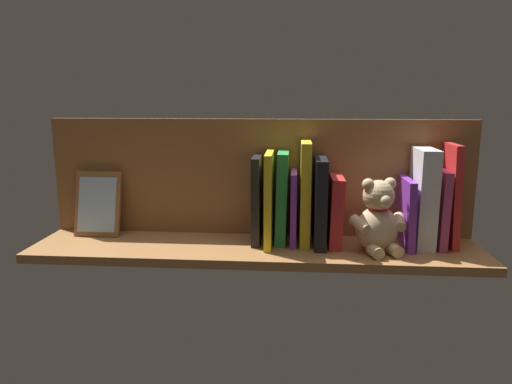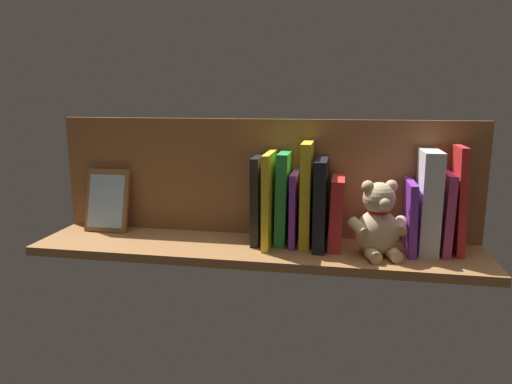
{
  "view_description": "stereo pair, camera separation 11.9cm",
  "coord_description": "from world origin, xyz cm",
  "views": [
    {
      "loc": [
        -9.43,
        116.33,
        37.63
      ],
      "look_at": [
        0.0,
        0.0,
        13.79
      ],
      "focal_mm": 33.39,
      "sensor_mm": 36.0,
      "label": 1
    },
    {
      "loc": [
        -21.23,
        114.77,
        37.63
      ],
      "look_at": [
        0.0,
        0.0,
        13.79
      ],
      "focal_mm": 33.39,
      "sensor_mm": 36.0,
      "label": 2
    }
  ],
  "objects": [
    {
      "name": "teddy_bear",
      "position": [
        -29.91,
        2.62,
        8.0
      ],
      "size": [
        14.12,
        13.62,
        18.18
      ],
      "rotation": [
        0.0,
        0.0,
        0.3
      ],
      "color": "#D1B284",
      "rests_on": "ground_plane"
    },
    {
      "name": "book_4",
      "position": [
        -16.07,
        -1.82,
        11.16
      ],
      "size": [
        2.95,
        14.79,
        22.32
      ],
      "primitive_type": "cube",
      "color": "black",
      "rests_on": "ground_plane"
    },
    {
      "name": "ground_plane",
      "position": [
        0.0,
        0.0,
        -1.1
      ],
      "size": [
        113.77,
        25.23,
        2.2
      ],
      "primitive_type": "cube",
      "color": "#9E6B3D"
    },
    {
      "name": "book_6",
      "position": [
        -9.43,
        -2.91,
        9.32
      ],
      "size": [
        1.51,
        12.6,
        18.64
      ],
      "primitive_type": "cube",
      "color": "purple",
      "rests_on": "ground_plane"
    },
    {
      "name": "dictionary_thick_white",
      "position": [
        -41.77,
        -2.85,
        12.38
      ],
      "size": [
        4.54,
        12.53,
        24.75
      ],
      "primitive_type": "cube",
      "color": "silver",
      "rests_on": "ground_plane"
    },
    {
      "name": "book_0",
      "position": [
        -48.7,
        -3.59,
        12.95
      ],
      "size": [
        2.69,
        11.25,
        25.95
      ],
      "primitive_type": "cube",
      "rotation": [
        0.0,
        0.03,
        0.0
      ],
      "color": "red",
      "rests_on": "ground_plane"
    },
    {
      "name": "shelf_back_panel",
      "position": [
        0.0,
        -10.36,
        15.72
      ],
      "size": [
        113.77,
        1.5,
        31.44
      ],
      "primitive_type": "cube",
      "color": "brown",
      "rests_on": "ground_plane"
    },
    {
      "name": "book_7",
      "position": [
        -6.4,
        -3.69,
        11.71
      ],
      "size": [
        3.26,
        11.05,
        23.48
      ],
      "primitive_type": "cube",
      "rotation": [
        0.0,
        -0.02,
        0.0
      ],
      "color": "green",
      "rests_on": "ground_plane"
    },
    {
      "name": "book_1",
      "position": [
        -45.92,
        -2.97,
        9.78
      ],
      "size": [
        2.16,
        12.48,
        19.58
      ],
      "primitive_type": "cube",
      "rotation": [
        0.0,
        -0.01,
        0.0
      ],
      "color": "#B23F72",
      "rests_on": "ground_plane"
    },
    {
      "name": "book_3",
      "position": [
        -20.03,
        -2.56,
        8.81
      ],
      "size": [
        3.55,
        13.3,
        17.68
      ],
      "primitive_type": "cube",
      "rotation": [
        0.0,
        -0.02,
        0.0
      ],
      "color": "red",
      "rests_on": "ground_plane"
    },
    {
      "name": "book_5",
      "position": [
        -12.39,
        -3.32,
        13.07
      ],
      "size": [
        2.57,
        11.78,
        26.15
      ],
      "primitive_type": "cube",
      "color": "yellow",
      "rests_on": "ground_plane"
    },
    {
      "name": "book_2",
      "position": [
        -37.68,
        -2.18,
        8.68
      ],
      "size": [
        2.29,
        14.06,
        17.4
      ],
      "primitive_type": "cube",
      "rotation": [
        0.0,
        0.03,
        0.0
      ],
      "color": "purple",
      "rests_on": "ground_plane"
    },
    {
      "name": "picture_frame_leaning",
      "position": [
        43.68,
        -5.9,
        8.53
      ],
      "size": [
        12.32,
        5.94,
        17.38
      ],
      "color": "brown",
      "rests_on": "ground_plane"
    },
    {
      "name": "book_8",
      "position": [
        -3.23,
        -1.45,
        11.82
      ],
      "size": [
        1.78,
        15.53,
        23.64
      ],
      "primitive_type": "cube",
      "color": "yellow",
      "rests_on": "ground_plane"
    },
    {
      "name": "book_9",
      "position": [
        -0.37,
        -3.12,
        11.2
      ],
      "size": [
        2.1,
        12.19,
        22.41
      ],
      "primitive_type": "cube",
      "color": "black",
      "rests_on": "ground_plane"
    }
  ]
}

